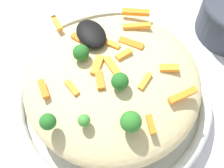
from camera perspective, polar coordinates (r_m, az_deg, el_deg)
ground_plane at (r=0.54m, az=0.00°, el=-3.88°), size 2.40×2.40×0.00m
serving_bowl at (r=0.52m, az=0.00°, el=-2.75°), size 0.33×0.33×0.04m
pasta_mound at (r=0.47m, az=0.00°, el=0.40°), size 0.27×0.27×0.09m
carrot_piece_0 at (r=0.43m, az=0.04°, el=2.91°), size 0.03×0.01×0.01m
carrot_piece_1 at (r=0.43m, az=-12.65°, el=-0.89°), size 0.03×0.01×0.01m
carrot_piece_2 at (r=0.42m, az=6.15°, el=0.49°), size 0.02×0.03×0.01m
carrot_piece_3 at (r=0.40m, az=6.90°, el=-7.66°), size 0.03×0.02×0.01m
carrot_piece_4 at (r=0.48m, az=4.60°, el=10.64°), size 0.03×0.04×0.01m
carrot_piece_5 at (r=0.42m, az=-7.74°, el=-0.21°), size 0.03×0.01×0.01m
carrot_piece_6 at (r=0.42m, az=-2.30°, el=0.78°), size 0.03×0.02×0.01m
carrot_piece_7 at (r=0.47m, az=-6.12°, el=8.23°), size 0.03×0.02×0.01m
carrot_piece_8 at (r=0.43m, az=-2.77°, el=3.47°), size 0.03×0.03×0.01m
carrot_piece_9 at (r=0.49m, az=-10.23°, el=11.08°), size 0.03×0.01×0.01m
carrot_piece_10 at (r=0.45m, az=-0.43°, el=7.47°), size 0.03×0.02×0.01m
carrot_piece_11 at (r=0.42m, az=13.01°, el=-2.06°), size 0.01×0.04×0.01m
carrot_piece_12 at (r=0.44m, az=2.24°, el=5.47°), size 0.01×0.03×0.01m
carrot_piece_13 at (r=0.44m, az=10.58°, el=2.92°), size 0.02×0.03×0.01m
carrot_piece_14 at (r=0.50m, az=4.44°, el=13.16°), size 0.03×0.04×0.01m
carrot_piece_15 at (r=0.46m, az=3.58°, el=7.53°), size 0.04×0.03×0.01m
broccoli_floret_0 at (r=0.39m, az=-5.22°, el=-6.79°), size 0.02×0.02×0.02m
broccoli_floret_1 at (r=0.43m, az=-5.79°, el=5.79°), size 0.02×0.02×0.03m
broccoli_floret_2 at (r=0.40m, az=1.49°, el=0.47°), size 0.02×0.02×0.03m
broccoli_floret_3 at (r=0.39m, az=-11.83°, el=-6.89°), size 0.02×0.02×0.02m
broccoli_floret_4 at (r=0.38m, az=3.52°, el=-7.04°), size 0.03×0.03×0.03m
serving_spoon at (r=0.47m, az=-3.70°, el=13.30°), size 0.14×0.16×0.07m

